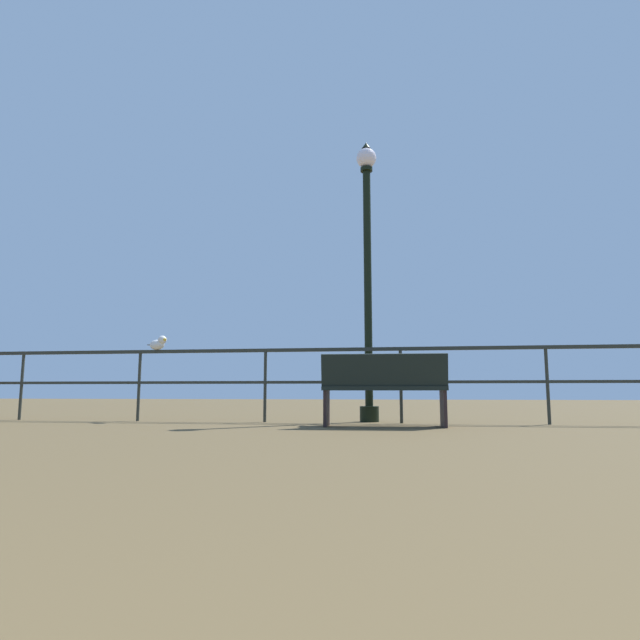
{
  "coord_description": "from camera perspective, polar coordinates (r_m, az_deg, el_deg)",
  "views": [
    {
      "loc": [
        0.0,
        1.67,
        0.44
      ],
      "look_at": [
        -1.05,
        8.71,
        1.38
      ],
      "focal_mm": 30.13,
      "sensor_mm": 36.0,
      "label": 1
    }
  ],
  "objects": [
    {
      "name": "lamppost_center",
      "position": [
        8.07,
        5.04,
        6.13
      ],
      "size": [
        0.31,
        0.31,
        4.23
      ],
      "color": "black",
      "rests_on": "ground_plane"
    },
    {
      "name": "bench_near_left",
      "position": [
        6.72,
        6.78,
        -6.95
      ],
      "size": [
        1.55,
        0.72,
        0.89
      ],
      "color": "black",
      "rests_on": "ground_plane"
    },
    {
      "name": "seagull_on_rail",
      "position": [
        8.37,
        -16.84,
        -2.42
      ],
      "size": [
        0.41,
        0.28,
        0.21
      ],
      "color": "silver",
      "rests_on": "pier_railing"
    },
    {
      "name": "pier_railing",
      "position": [
        7.55,
        8.52,
        -4.94
      ],
      "size": [
        23.17,
        0.05,
        1.05
      ],
      "color": "#292D26",
      "rests_on": "ground_plane"
    }
  ]
}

